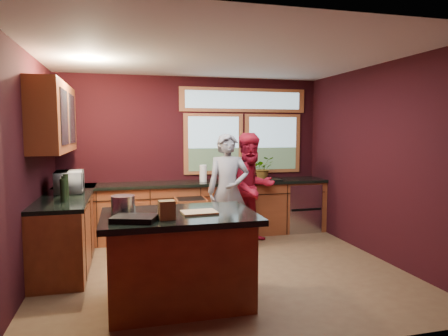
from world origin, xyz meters
name	(u,v)px	position (x,y,z in m)	size (l,w,h in m)	color
floor	(222,270)	(0.00, 0.00, 0.00)	(4.50, 4.50, 0.00)	brown
room_shell	(170,129)	(-0.60, 0.32, 1.80)	(4.52, 4.02, 2.71)	black
back_counter	(209,209)	(0.20, 1.70, 0.46)	(4.50, 0.64, 0.93)	#642D17
left_counter	(68,228)	(-1.95, 0.85, 0.47)	(0.64, 2.30, 0.93)	#642D17
island	(180,258)	(-0.66, -0.84, 0.48)	(1.55, 1.05, 0.95)	#642D17
person_grey	(228,191)	(0.33, 0.93, 0.87)	(0.64, 0.42, 1.74)	slate
person_red	(251,188)	(0.78, 1.16, 0.87)	(0.85, 0.66, 1.75)	#A61327
microwave	(69,182)	(-1.92, 0.99, 1.08)	(0.54, 0.37, 0.30)	#999999
potted_plant	(263,168)	(1.18, 1.75, 1.13)	(0.36, 0.31, 0.40)	#999999
paper_towel	(203,173)	(0.10, 1.70, 1.07)	(0.12, 0.12, 0.28)	white
cutting_board	(199,212)	(-0.46, -0.89, 0.95)	(0.35, 0.25, 0.02)	#A78155
stock_pot	(123,204)	(-1.21, -0.69, 1.03)	(0.24, 0.24, 0.18)	#BCBCC1
paper_bag	(167,210)	(-0.81, -1.09, 1.03)	(0.15, 0.12, 0.18)	brown
black_tray	(135,218)	(-1.11, -1.09, 0.97)	(0.40, 0.28, 0.05)	black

